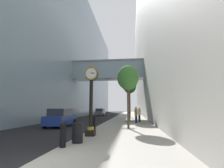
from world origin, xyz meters
TOP-DOWN VIEW (x-y plane):
  - ground_plane at (0.00, 27.00)m, footprint 110.00×110.00m
  - sidewalk_right at (2.66, 30.00)m, footprint 5.32×80.00m
  - building_block_left at (-11.74, 29.97)m, footprint 21.93×80.00m
  - building_block_right at (9.82, 30.00)m, footprint 9.00×80.00m
  - street_clock at (0.68, 5.26)m, footprint 0.84×0.55m
  - bollard_nearest at (0.22, 2.22)m, footprint 0.28×0.28m
  - bollard_third at (0.22, 8.26)m, footprint 0.28×0.28m
  - street_tree_near at (2.88, 9.10)m, footprint 1.80×1.80m
  - street_tree_mid_near at (2.88, 16.21)m, footprint 1.90×1.90m
  - street_tree_mid_far at (2.88, 23.33)m, footprint 2.14×2.14m
  - trash_bin at (0.55, 3.19)m, footprint 0.53×0.53m
  - pedestrian_walking at (4.05, 15.62)m, footprint 0.41×0.41m
  - pedestrian_by_clock at (3.63, 14.19)m, footprint 0.42×0.42m
  - car_grey_near at (-3.91, 33.00)m, footprint 2.20×4.24m
  - car_blue_mid at (-3.73, 11.05)m, footprint 2.07×4.25m

SIDE VIEW (x-z plane):
  - ground_plane at x=0.00m, z-range 0.00..0.00m
  - sidewalk_right at x=2.66m, z-range 0.00..0.14m
  - trash_bin at x=0.55m, z-range 0.15..1.20m
  - bollard_nearest at x=0.22m, z-range 0.17..1.26m
  - bollard_third at x=0.22m, z-range 0.17..1.26m
  - car_grey_near at x=-3.91m, z-range -0.02..1.63m
  - car_blue_mid at x=-3.73m, z-range -0.03..1.70m
  - pedestrian_walking at x=4.05m, z-range 0.19..1.86m
  - pedestrian_by_clock at x=3.63m, z-range 0.20..2.00m
  - street_clock at x=0.68m, z-range 0.35..4.72m
  - street_tree_near at x=2.88m, z-range 1.66..6.89m
  - street_tree_mid_near at x=2.88m, z-range 1.90..7.72m
  - street_tree_mid_far at x=2.88m, z-range 2.11..8.61m
  - building_block_left at x=-11.74m, z-range -0.04..28.47m
  - building_block_right at x=9.82m, z-range 0.00..37.58m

